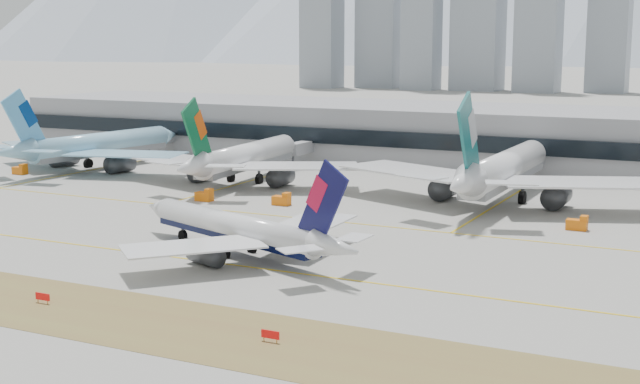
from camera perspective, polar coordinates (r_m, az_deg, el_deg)
The scene contains 13 objects.
ground at distance 132.47m, azimuth -2.44°, elevation -4.46°, with size 3000.00×3000.00×0.00m, color gray.
taxiing_airliner at distance 135.23m, azimuth -5.04°, elevation -2.44°, with size 48.17×40.79×16.81m.
widebody_korean at distance 232.74m, azimuth -14.24°, elevation 2.84°, with size 60.43×59.57×21.70m.
widebody_eva at distance 204.06m, azimuth -4.97°, elevation 2.13°, with size 59.34×58.22×21.21m.
widebody_cathay at distance 182.20m, azimuth 11.54°, elevation 1.29°, with size 67.26×65.51×23.97m.
terminal at distance 236.95m, azimuth 11.05°, elevation 3.50°, with size 280.00×43.10×15.00m.
hold_sign_left at distance 116.72m, azimuth -17.33°, elevation -6.42°, with size 2.20×0.15×1.35m.
hold_sign_right at distance 97.89m, azimuth -3.20°, elevation -9.10°, with size 2.20×0.15×1.35m.
gse_extra at distance 182.91m, azimuth -7.38°, elevation -0.25°, with size 3.55×2.00×2.60m.
gse_c at distance 160.05m, azimuth 16.17°, elevation -1.98°, with size 3.55×2.00×2.60m.
gse_a at distance 229.47m, azimuth -18.63°, elevation 1.34°, with size 3.55×2.00×2.60m.
gse_b at distance 176.95m, azimuth -2.44°, elevation -0.51°, with size 3.55×2.00×2.60m.
city_skyline at distance 590.81m, azimuth 9.92°, elevation 11.26°, with size 342.00×49.80×140.00m.
Camera 1 is at (61.94, -112.52, 32.43)m, focal length 50.00 mm.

